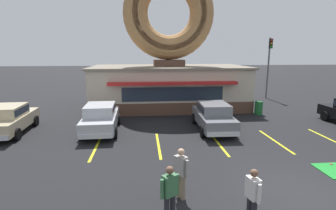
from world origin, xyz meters
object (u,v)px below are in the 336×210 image
(car_grey, at_px, (213,115))
(trash_bin, at_px, (259,108))
(pedestrian_blue_sweater_man, at_px, (181,171))
(traffic_light_pole, at_px, (269,60))
(pedestrian_leather_jacket_man, at_px, (253,195))
(car_silver, at_px, (101,117))
(car_champagne, at_px, (9,118))
(pedestrian_hooded_kid, at_px, (170,192))

(car_grey, height_order, trash_bin, car_grey)
(pedestrian_blue_sweater_man, bearing_deg, traffic_light_pole, 57.16)
(pedestrian_leather_jacket_man, height_order, trash_bin, pedestrian_leather_jacket_man)
(car_silver, distance_m, pedestrian_leather_jacket_man, 10.23)
(car_grey, height_order, pedestrian_leather_jacket_man, car_grey)
(car_silver, xyz_separation_m, pedestrian_leather_jacket_man, (5.22, -8.80, -0.01))
(car_champagne, bearing_deg, car_silver, -1.37)
(car_grey, bearing_deg, car_champagne, 178.11)
(car_silver, height_order, traffic_light_pole, traffic_light_pole)
(car_silver, distance_m, pedestrian_blue_sweater_man, 8.16)
(car_silver, bearing_deg, car_grey, -2.29)
(pedestrian_leather_jacket_man, xyz_separation_m, trash_bin, (5.54, 11.91, -0.37))
(pedestrian_blue_sweater_man, relative_size, trash_bin, 1.68)
(car_silver, relative_size, car_champagne, 0.99)
(car_silver, height_order, pedestrian_blue_sweater_man, pedestrian_blue_sweater_man)
(car_silver, height_order, pedestrian_leather_jacket_man, car_silver)
(car_silver, bearing_deg, pedestrian_blue_sweater_man, -64.24)
(car_silver, bearing_deg, traffic_light_pole, 33.56)
(car_silver, relative_size, pedestrian_blue_sweater_man, 2.81)
(trash_bin, bearing_deg, pedestrian_leather_jacket_man, -114.97)
(trash_bin, distance_m, traffic_light_pole, 8.16)
(pedestrian_blue_sweater_man, bearing_deg, pedestrian_leather_jacket_man, -40.82)
(car_champagne, height_order, traffic_light_pole, traffic_light_pole)
(car_silver, relative_size, trash_bin, 4.72)
(car_grey, relative_size, pedestrian_blue_sweater_man, 2.81)
(car_champagne, xyz_separation_m, trash_bin, (15.78, 2.99, -0.37))
(car_champagne, height_order, car_grey, same)
(pedestrian_blue_sweater_man, bearing_deg, car_grey, 67.56)
(car_champagne, distance_m, pedestrian_blue_sweater_man, 11.37)
(pedestrian_leather_jacket_man, relative_size, traffic_light_pole, 0.27)
(pedestrian_leather_jacket_man, bearing_deg, car_grey, 81.62)
(pedestrian_leather_jacket_man, bearing_deg, pedestrian_hooded_kid, 171.65)
(car_silver, distance_m, car_grey, 6.48)
(pedestrian_blue_sweater_man, xyz_separation_m, pedestrian_hooded_kid, (-0.46, -1.13, -0.02))
(car_silver, distance_m, pedestrian_hooded_kid, 9.03)
(trash_bin, bearing_deg, traffic_light_pole, 60.15)
(car_champagne, xyz_separation_m, pedestrian_blue_sweater_man, (8.57, -7.47, 0.03))
(car_champagne, relative_size, pedestrian_hooded_kid, 2.89)
(traffic_light_pole, bearing_deg, pedestrian_blue_sweater_man, -122.84)
(car_champagne, bearing_deg, traffic_light_pole, 25.95)
(traffic_light_pole, bearing_deg, trash_bin, -119.85)
(car_champagne, relative_size, trash_bin, 4.75)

